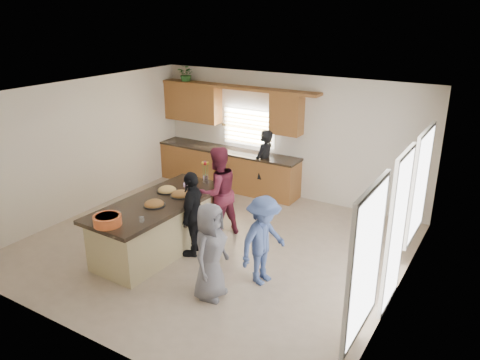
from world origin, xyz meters
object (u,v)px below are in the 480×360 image
Objects in this scene: salad_bowl at (107,220)px; woman_left_front at (193,213)px; woman_right_front at (210,252)px; woman_left_mid at (218,192)px; island at (160,226)px; woman_right_back at (263,240)px; woman_left_back at (264,164)px.

salad_bowl is 0.28× the size of woman_left_front.
woman_left_front is (0.63, 1.36, -0.27)m from salad_bowl.
woman_right_front is (1.64, 0.42, -0.28)m from salad_bowl.
woman_right_front is (1.06, -1.78, -0.12)m from woman_left_mid.
woman_left_front reaches higher than salad_bowl.
woman_left_mid is at bearing 63.93° from island.
woman_right_back is at bearing 2.37° from island.
woman_left_back reaches higher than salad_bowl.
woman_right_back is (2.12, 1.18, -0.31)m from salad_bowl.
salad_bowl is 0.29× the size of woman_right_front.
salad_bowl is 0.25× the size of woman_left_mid.
woman_right_front is at bearing 19.61° from woman_left_back.
woman_right_front is at bearing 27.97° from woman_left_front.
woman_left_front reaches higher than woman_right_back.
woman_left_mid is (0.55, 1.04, 0.42)m from island.
woman_left_front is at bearing 95.73° from woman_right_back.
woman_left_mid reaches higher than woman_right_back.
woman_left_mid is 0.85m from woman_left_front.
woman_left_back is at bearing 164.78° from woman_left_front.
woman_left_back is at bearing 11.72° from woman_right_front.
woman_left_mid reaches higher than woman_left_back.
woman_left_mid reaches higher than woman_right_front.
woman_right_back reaches higher than salad_bowl.
woman_right_back is (1.72, -3.18, -0.06)m from woman_left_back.
woman_left_mid is at bearing 25.14° from woman_right_front.
woman_left_back is 1.08× the size of woman_right_back.
woman_left_back reaches higher than woman_left_front.
woman_left_mid is 1.16× the size of woman_right_front.
woman_left_mid is 1.86m from woman_right_back.
woman_left_back is 4.12m from woman_right_front.
woman_left_front is at bearing 20.32° from island.
woman_left_mid is at bearing 6.77° from woman_left_back.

